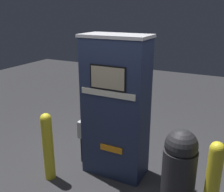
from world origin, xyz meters
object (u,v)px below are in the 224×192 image
Objects in this scene: gas_pump at (115,108)px; safety_bollard_far at (213,180)px; safety_bollard at (48,145)px; trash_bin at (179,169)px.

gas_pump is 2.03× the size of safety_bollard_far.
gas_pump is at bearing 37.29° from safety_bollard.
safety_bollard_far is (2.09, 0.19, 0.00)m from safety_bollard.
gas_pump is 1.95× the size of trash_bin.
trash_bin is at bearing 7.62° from safety_bollard.
safety_bollard_far is at bearing 5.23° from safety_bollard.
safety_bollard is 2.10m from safety_bollard_far.
safety_bollard is (-0.74, -0.56, -0.47)m from gas_pump.
gas_pump is 2.02× the size of safety_bollard.
safety_bollard_far is (1.35, -0.37, -0.47)m from gas_pump.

